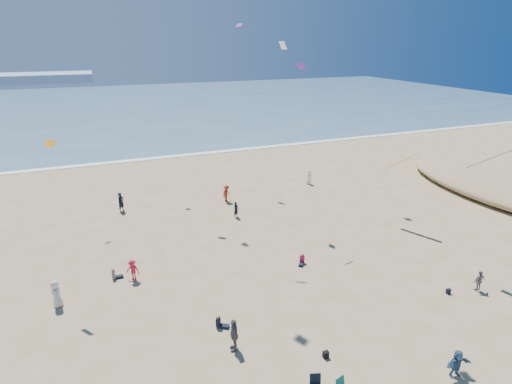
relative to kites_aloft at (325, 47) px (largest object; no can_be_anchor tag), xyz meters
name	(u,v)px	position (x,y,z in m)	size (l,w,h in m)	color
ocean	(119,106)	(-9.29, 80.81, -14.96)	(220.00, 100.00, 0.06)	#476B84
surf_line	(144,159)	(-9.29, 30.81, -14.95)	(220.00, 1.20, 0.08)	white
standing_flyers	(271,282)	(-5.41, -4.04, -14.14)	(26.34, 39.44, 1.92)	black
seated_group	(261,349)	(-8.08, -8.87, -14.57)	(13.95, 24.59, 0.84)	white
black_backpack	(326,355)	(-5.01, -10.24, -14.80)	(0.30, 0.22, 0.38)	black
navy_bag	(448,291)	(5.33, -8.31, -14.82)	(0.28, 0.18, 0.34)	black
kites_aloft	(325,47)	(0.00, 0.00, 0.00)	(35.25, 42.19, 30.52)	#F55A9D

